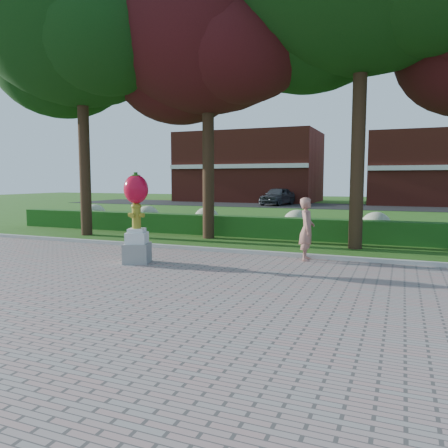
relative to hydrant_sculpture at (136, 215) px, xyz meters
The scene contains 13 objects.
ground 2.13m from the hydrant_sculpture, 17.56° to the right, with size 100.00×100.00×0.00m, color #285415.
walkway 4.96m from the hydrant_sculpture, 70.42° to the right, with size 40.00×14.00×0.04m, color gray.
curb 3.21m from the hydrant_sculpture, 57.26° to the left, with size 40.00×0.18×0.15m, color #ADADA5.
lawn_hedge 6.75m from the hydrant_sculpture, 76.13° to the left, with size 24.00×0.70×0.80m, color #194D16.
hydrangea_row 7.84m from the hydrant_sculpture, 73.82° to the left, with size 20.10×1.10×0.99m.
street 27.57m from the hydrant_sculpture, 86.66° to the left, with size 50.00×8.00×0.02m, color black.
building_left 34.60m from the hydrant_sculpture, 104.07° to the left, with size 14.00×8.00×7.00m, color maroon.
building_right 34.89m from the hydrant_sculpture, 74.00° to the left, with size 12.00×8.00×6.40m, color maroon.
tree_far_left 9.78m from the hydrant_sculpture, 140.25° to the left, with size 9.00×7.68×11.66m.
tree_mid_left 8.19m from the hydrant_sculpture, 95.12° to the left, with size 8.25×7.04×10.69m.
hydrant_sculpture is the anchor object (origin of this frame).
woman 4.62m from the hydrant_sculpture, 27.06° to the left, with size 0.63×0.41×1.73m, color #AB7061.
parked_car 27.58m from the hydrant_sculpture, 97.62° to the left, with size 1.84×4.57×1.56m, color #3B3E42.
Camera 1 is at (4.89, -9.23, 2.26)m, focal length 35.00 mm.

